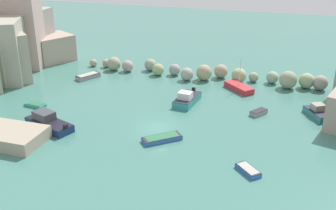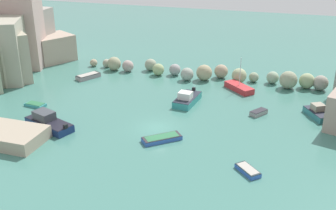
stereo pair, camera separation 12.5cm
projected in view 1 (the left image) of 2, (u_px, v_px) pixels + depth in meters
name	position (u px, v px, depth m)	size (l,w,h in m)	color
cove_water	(156.00, 128.00, 49.22)	(160.00, 160.00, 0.00)	#427B6F
cliff_headland_left	(0.00, 42.00, 67.09)	(18.42, 25.14, 13.56)	#A59C86
rock_breakwater	(218.00, 73.00, 64.38)	(41.66, 4.98, 2.63)	tan
stone_dock	(8.00, 136.00, 45.68)	(8.01, 4.98, 1.48)	tan
moored_boat_0	(318.00, 112.00, 51.95)	(3.91, 4.60, 1.59)	teal
moored_boat_1	(259.00, 112.00, 52.59)	(2.22, 2.59, 0.60)	gray
moored_boat_2	(48.00, 122.00, 48.99)	(6.90, 4.46, 1.91)	navy
moored_boat_3	(187.00, 99.00, 55.87)	(2.90, 5.54, 1.88)	teal
moored_boat_4	(248.00, 170.00, 40.06)	(2.79, 2.84, 0.49)	blue
moored_boat_5	(239.00, 87.00, 60.49)	(4.81, 4.69, 5.01)	red
moored_boat_6	(162.00, 138.00, 46.08)	(4.39, 4.05, 0.54)	#355FB7
moored_boat_7	(88.00, 76.00, 65.40)	(3.15, 4.11, 0.68)	gray
moored_boat_8	(35.00, 105.00, 55.06)	(2.93, 1.68, 0.44)	teal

